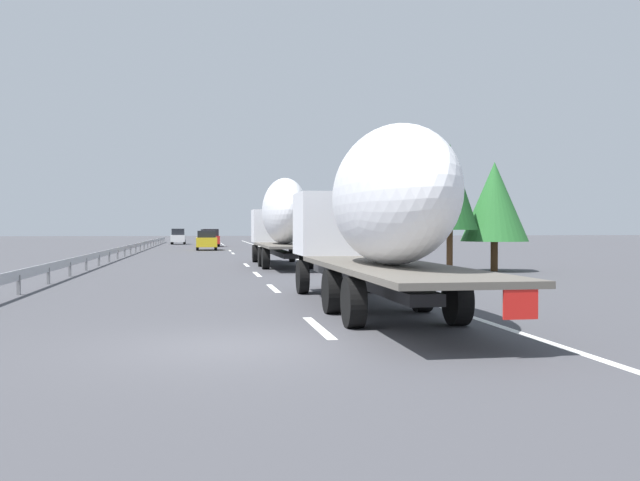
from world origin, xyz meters
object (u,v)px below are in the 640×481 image
car_white_van (178,237)px  road_sign (286,226)px  car_red_compact (211,238)px  car_yellow_coupe (207,240)px  truck_lead (282,217)px  car_silver_hatch (207,236)px  truck_trailing (376,211)px

car_white_van → road_sign: size_ratio=1.38×
car_red_compact → car_white_van: bearing=19.0°
car_white_van → car_yellow_coupe: 24.20m
truck_lead → road_sign: (24.89, -3.10, -0.42)m
car_white_van → car_red_compact: bearing=-161.0°
car_yellow_coupe → car_red_compact: bearing=-2.3°
car_red_compact → road_sign: bearing=-157.5°
truck_lead → car_silver_hatch: (65.85, 3.68, -1.65)m
truck_lead → truck_trailing: size_ratio=0.95×
road_sign → car_yellow_coupe: bearing=67.5°
car_white_van → road_sign: (-26.84, -10.32, 1.20)m
road_sign → car_white_van: bearing=21.0°
car_white_van → car_silver_hatch: size_ratio=1.05×
car_silver_hatch → car_red_compact: 25.46m
car_yellow_coupe → road_sign: size_ratio=1.38×
truck_trailing → road_sign: bearing=-3.9°
car_silver_hatch → truck_lead: bearing=-176.8°
car_yellow_coupe → car_silver_hatch: car_silver_hatch is taller
car_yellow_coupe → car_silver_hatch: 38.08m
truck_lead → road_sign: size_ratio=4.23×
car_white_van → car_yellow_coupe: (-23.96, -3.38, -0.06)m
car_yellow_coupe → car_red_compact: size_ratio=0.91×
car_red_compact → road_sign: road_sign is taller
car_yellow_coupe → car_red_compact: car_red_compact is taller
car_silver_hatch → road_sign: bearing=-170.6°
car_white_van → road_sign: road_sign is taller
car_white_van → car_yellow_coupe: car_white_van is taller
road_sign → truck_lead: bearing=172.9°
truck_lead → road_sign: 25.09m
truck_lead → car_yellow_coupe: truck_lead is taller
car_red_compact → car_yellow_coupe: bearing=177.7°
truck_trailing → car_white_van: truck_trailing is taller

